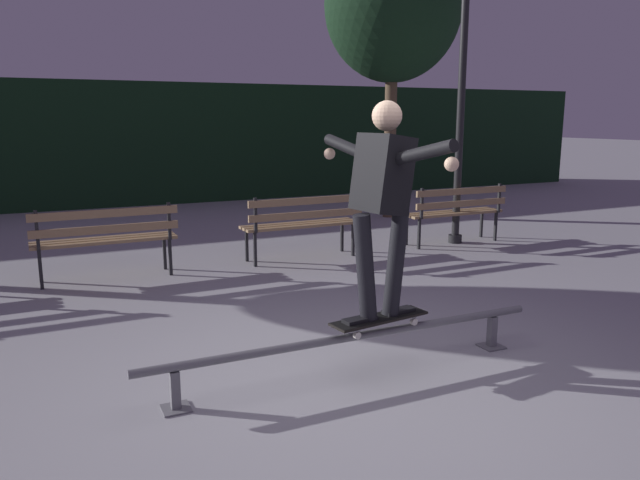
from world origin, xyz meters
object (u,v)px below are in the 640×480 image
skateboarder (382,192)px  tree_far_right (393,6)px  skateboard (380,319)px  park_bench_rightmost (456,208)px  grind_rail (353,342)px  park_bench_left_center (105,235)px  park_bench_right_center (303,220)px  lamp_post_right (462,73)px

skateboarder → tree_far_right: bearing=58.1°
skateboard → tree_far_right: 8.01m
skateboarder → park_bench_rightmost: bearing=46.2°
grind_rail → skateboarder: size_ratio=2.01×
park_bench_left_center → park_bench_right_center: (2.46, 0.00, 0.00)m
grind_rail → park_bench_rightmost: size_ratio=1.95×
tree_far_right → park_bench_left_center: bearing=-154.0°
grind_rail → park_bench_rightmost: bearing=44.4°
park_bench_rightmost → skateboard: bearing=-133.8°
skateboard → skateboarder: bearing=8.4°
skateboard → park_bench_right_center: (0.92, 3.53, 0.14)m
park_bench_left_center → lamp_post_right: lamp_post_right is taller
park_bench_left_center → park_bench_right_center: bearing=0.0°
tree_far_right → lamp_post_right: size_ratio=1.33×
skateboarder → tree_far_right: size_ratio=0.30×
grind_rail → tree_far_right: tree_far_right is taller
skateboard → park_bench_left_center: park_bench_left_center is taller
park_bench_right_center → lamp_post_right: lamp_post_right is taller
skateboarder → park_bench_left_center: bearing=113.7°
grind_rail → skateboard: size_ratio=3.92×
skateboarder → tree_far_right: 7.65m
skateboard → park_bench_rightmost: 4.89m
skateboarder → lamp_post_right: lamp_post_right is taller
tree_far_right → park_bench_rightmost: bearing=-99.5°
skateboard → park_bench_rightmost: (3.38, 3.53, 0.14)m
skateboard → park_bench_right_center: park_bench_right_center is taller
skateboard → tree_far_right: bearing=58.1°
park_bench_left_center → park_bench_rightmost: bearing=0.0°
grind_rail → park_bench_left_center: size_ratio=1.95×
grind_rail → lamp_post_right: bearing=44.5°
park_bench_rightmost → lamp_post_right: size_ratio=0.41×
skateboard → park_bench_left_center: 3.85m
park_bench_rightmost → grind_rail: bearing=-135.6°
skateboarder → park_bench_right_center: skateboarder is taller
tree_far_right → lamp_post_right: 2.91m
park_bench_rightmost → lamp_post_right: bearing=50.6°
park_bench_right_center → skateboarder: bearing=-104.6°
tree_far_right → grind_rail: bearing=-123.3°
lamp_post_right → park_bench_left_center: bearing=-179.2°
park_bench_left_center → tree_far_right: bearing=26.0°
skateboarder → park_bench_right_center: (0.92, 3.53, -0.79)m
park_bench_rightmost → tree_far_right: bearing=80.5°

